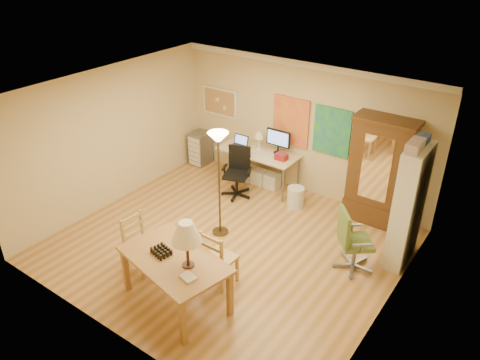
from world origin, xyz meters
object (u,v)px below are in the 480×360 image
Objects in this scene: office_chair_black at (237,183)px; office_chair_green at (352,253)px; armoire at (378,178)px; dining_table at (178,252)px; computer_desk at (260,164)px; bookshelf at (408,207)px.

office_chair_black is 0.95× the size of office_chair_green.
office_chair_black is 0.50× the size of armoire.
dining_table reaches higher than computer_desk.
armoire reaches higher than office_chair_black.
office_chair_green reaches higher than office_chair_black.
office_chair_black is at bearing 177.03° from bookshelf.
dining_table is 1.03× the size of computer_desk.
armoire is at bearing 69.75° from dining_table.
office_chair_green is at bearing 53.36° from dining_table.
bookshelf is (3.44, -0.18, 0.74)m from office_chair_black.
computer_desk is at bearing 166.01° from bookshelf.
computer_desk is 1.66× the size of office_chair_black.
bookshelf reaches higher than computer_desk.
bookshelf is (2.21, 2.89, 0.06)m from dining_table.
office_chair_green is at bearing -16.38° from office_chair_black.
dining_table reaches higher than office_chair_green.
dining_table reaches higher than office_chair_black.
armoire is at bearing 131.92° from bookshelf.
bookshelf is at bearing 52.61° from dining_table.
office_chair_black is 3.00m from office_chair_green.
dining_table is 3.90m from computer_desk.
computer_desk is at bearing 77.90° from office_chair_black.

